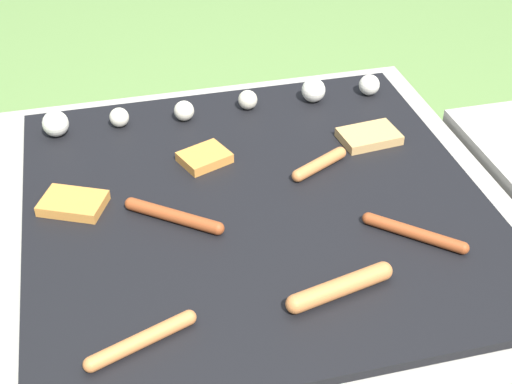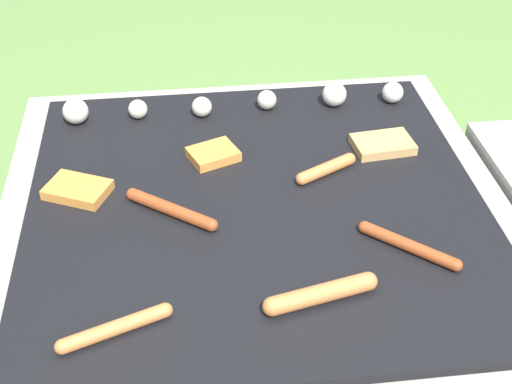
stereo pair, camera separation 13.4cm
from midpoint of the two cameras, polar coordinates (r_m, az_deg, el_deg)
ground_plane at (r=1.64m, az=2.39°, el=-12.36°), size 14.00×14.00×0.00m
grill at (r=1.49m, az=2.59°, el=-7.18°), size 0.98×0.98×0.41m
sausage_front_right at (r=1.31m, az=-3.93°, el=-1.50°), size 0.17×0.13×0.02m
sausage_back_left at (r=1.43m, az=8.31°, el=1.76°), size 0.13×0.08×0.02m
sausage_back_center at (r=1.28m, az=15.10°, el=-4.28°), size 0.15×0.14×0.02m
sausage_front_center at (r=1.10m, az=-7.77°, el=-10.89°), size 0.18×0.08×0.02m
sausage_front_left at (r=1.15m, az=8.58°, el=-8.19°), size 0.19×0.07×0.03m
bread_slice_right at (r=1.46m, az=-0.83°, el=2.95°), size 0.12×0.10×0.02m
bread_slice_center at (r=1.53m, az=12.60°, el=3.65°), size 0.13×0.10×0.02m
bread_slice_left at (r=1.39m, az=-11.43°, el=0.08°), size 0.14×0.12×0.02m
mushroom_row at (r=1.61m, az=0.69°, el=7.14°), size 0.77×0.06×0.06m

